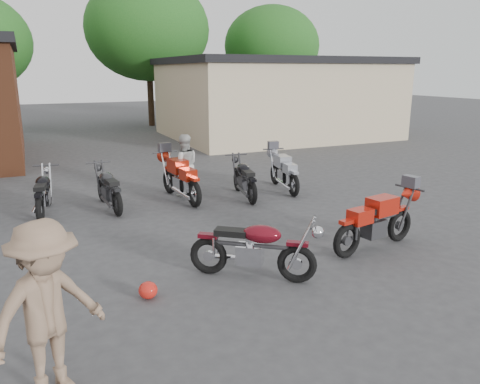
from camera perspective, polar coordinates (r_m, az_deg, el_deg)
name	(u,v)px	position (r m, az deg, el deg)	size (l,w,h in m)	color
ground	(252,292)	(7.09, 1.43, -12.04)	(90.00, 90.00, 0.00)	#38383B
stucco_building	(275,100)	(23.61, 4.27, 11.08)	(10.00, 8.00, 3.50)	tan
tree_2	(148,49)	(28.54, -11.10, 16.78)	(7.04, 7.04, 8.80)	#134915
tree_3	(271,61)	(31.40, 3.84, 15.69)	(6.08, 6.08, 7.60)	#134915
vintage_motorcycle	(254,245)	(7.28, 1.77, -6.43)	(1.95, 0.64, 1.13)	#5B0B15
sportbike	(377,219)	(8.84, 16.34, -3.12)	(1.99, 0.66, 1.16)	red
helmet	(148,290)	(6.97, -11.15, -11.67)	(0.27, 0.27, 0.25)	red
person_light	(184,165)	(12.16, -6.84, 3.23)	(0.78, 0.61, 1.61)	#B4B5B1
person_tan	(48,311)	(5.02, -22.39, -13.27)	(1.19, 0.68, 1.84)	#876B54
row_bike_2	(43,190)	(11.50, -22.87, 0.18)	(1.87, 0.62, 1.09)	black
row_bike_3	(108,186)	(11.42, -15.76, 0.72)	(1.89, 0.62, 1.09)	black
row_bike_4	(180,176)	(11.83, -7.32, 1.94)	(2.11, 0.70, 1.23)	#A41F0D
row_bike_5	(244,176)	(11.99, 0.53, 1.91)	(1.89, 0.62, 1.09)	black
row_bike_6	(284,170)	(12.78, 5.36, 2.72)	(1.94, 0.64, 1.12)	#989BA6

